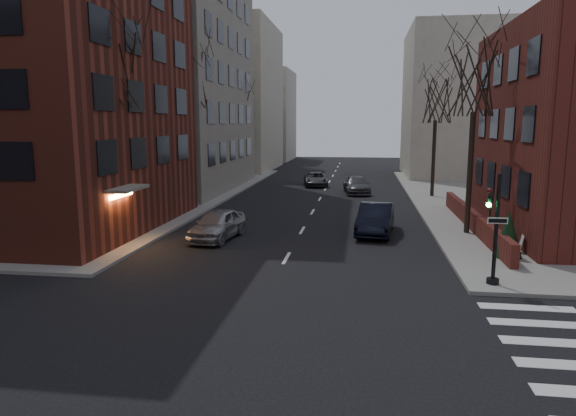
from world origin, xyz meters
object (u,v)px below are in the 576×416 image
(car_lane_far, at_px, (316,179))
(tree_left_a, at_px, (110,68))
(tree_right_b, at_px, (436,101))
(tree_right_a, at_px, (475,80))
(car_lane_silver, at_px, (217,225))
(streetlamp_near, at_px, (183,149))
(streetlamp_far, at_px, (250,139))
(parked_sedan, at_px, (375,219))
(car_lane_gray, at_px, (357,185))
(tree_left_b, at_px, (192,80))
(sandwich_board, at_px, (524,244))
(tree_left_c, at_px, (239,101))
(evergreen_shrub, at_px, (508,234))
(traffic_signal, at_px, (494,236))

(car_lane_far, bearing_deg, tree_left_a, -115.59)
(tree_right_b, bearing_deg, tree_right_a, -90.00)
(car_lane_silver, bearing_deg, streetlamp_near, 128.69)
(tree_right_b, height_order, streetlamp_far, tree_right_b)
(streetlamp_near, bearing_deg, parked_sedan, -19.49)
(tree_left_a, relative_size, parked_sedan, 2.09)
(car_lane_silver, relative_size, car_lane_gray, 0.93)
(tree_left_b, xyz_separation_m, car_lane_far, (7.73, 12.37, -8.27))
(car_lane_silver, xyz_separation_m, sandwich_board, (14.55, -1.32, -0.22))
(tree_right_a, xyz_separation_m, car_lane_gray, (-5.99, 15.68, -7.32))
(tree_left_a, bearing_deg, parked_sedan, 16.05)
(tree_left_c, height_order, sandwich_board, tree_left_c)
(car_lane_far, distance_m, sandwich_board, 27.09)
(tree_left_c, bearing_deg, evergreen_shrub, -55.77)
(tree_right_a, height_order, evergreen_shrub, tree_right_a)
(traffic_signal, relative_size, tree_left_b, 0.37)
(traffic_signal, distance_m, tree_left_b, 24.87)
(streetlamp_far, height_order, parked_sedan, streetlamp_far)
(streetlamp_far, height_order, evergreen_shrub, streetlamp_far)
(car_lane_far, height_order, evergreen_shrub, evergreen_shrub)
(streetlamp_near, height_order, parked_sedan, streetlamp_near)
(streetlamp_far, relative_size, sandwich_board, 7.82)
(tree_right_a, bearing_deg, traffic_signal, -95.47)
(tree_right_b, distance_m, streetlamp_far, 20.01)
(tree_right_a, bearing_deg, car_lane_silver, -167.70)
(tree_left_c, xyz_separation_m, streetlamp_far, (0.60, 2.00, -3.79))
(car_lane_silver, distance_m, car_lane_gray, 19.71)
(tree_right_a, relative_size, evergreen_shrub, 4.79)
(tree_right_a, relative_size, streetlamp_far, 1.55)
(streetlamp_near, bearing_deg, car_lane_silver, -58.65)
(tree_left_c, relative_size, sandwich_board, 12.11)
(tree_left_c, relative_size, parked_sedan, 1.98)
(tree_right_b, distance_m, evergreen_shrub, 20.05)
(tree_left_a, height_order, tree_left_c, tree_left_a)
(traffic_signal, height_order, tree_left_c, tree_left_c)
(tree_left_c, bearing_deg, tree_right_b, -24.44)
(tree_right_b, xyz_separation_m, evergreen_shrub, (0.75, -18.97, -6.42))
(streetlamp_far, height_order, car_lane_far, streetlamp_far)
(tree_left_a, height_order, car_lane_silver, tree_left_a)
(tree_left_b, distance_m, car_lane_far, 16.77)
(traffic_signal, bearing_deg, parked_sedan, 114.38)
(tree_left_c, xyz_separation_m, sandwich_board, (19.30, -26.12, -7.48))
(streetlamp_far, relative_size, car_lane_silver, 1.39)
(car_lane_gray, bearing_deg, parked_sedan, -92.74)
(streetlamp_near, relative_size, parked_sedan, 1.28)
(tree_right_b, relative_size, car_lane_silver, 2.04)
(streetlamp_far, bearing_deg, tree_left_a, -91.23)
(tree_right_a, relative_size, car_lane_gray, 2.00)
(tree_left_c, distance_m, car_lane_far, 10.82)
(streetlamp_near, bearing_deg, sandwich_board, -23.48)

